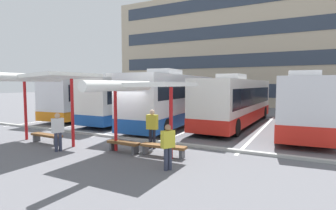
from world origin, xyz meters
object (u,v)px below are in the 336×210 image
coach_bus_3 (237,102)px  bench_2 (163,148)px  coach_bus_1 (134,99)px  waiting_passenger_2 (152,126)px  coach_bus_2 (173,100)px  waiting_shelter_0 (41,79)px  coach_bus_4 (301,104)px  waiting_passenger_0 (168,144)px  waiting_passenger_1 (58,129)px  bench_0 (47,136)px  bench_1 (124,144)px  waiting_shelter_1 (138,87)px  coach_bus_0 (102,97)px

coach_bus_3 → bench_2: (-0.66, -9.75, -1.29)m
coach_bus_1 → waiting_passenger_2: 9.33m
coach_bus_2 → waiting_shelter_0: 8.69m
coach_bus_4 → coach_bus_1: bearing=-176.4°
bench_2 → waiting_passenger_0: waiting_passenger_0 is taller
coach_bus_4 → waiting_passenger_0: bearing=-110.3°
bench_2 → waiting_passenger_1: 4.60m
bench_0 → bench_1: size_ratio=1.24×
waiting_shelter_1 → coach_bus_0: bearing=137.4°
coach_bus_0 → coach_bus_2: coach_bus_2 is taller
coach_bus_0 → waiting_shelter_1: coach_bus_0 is taller
coach_bus_0 → waiting_passenger_1: (7.04, -10.62, -0.81)m
waiting_shelter_1 → waiting_passenger_2: 2.21m
bench_2 → waiting_passenger_2: bearing=139.9°
coach_bus_2 → coach_bus_3: 4.56m
coach_bus_3 → bench_1: coach_bus_3 is taller
waiting_shelter_1 → bench_0: bearing=-178.1°
bench_2 → waiting_passenger_0: bearing=-56.3°
coach_bus_1 → coach_bus_0: bearing=164.8°
waiting_shelter_0 → bench_0: (0.00, 0.17, -2.78)m
waiting_passenger_0 → bench_2: bearing=123.7°
coach_bus_4 → waiting_passenger_0: size_ratio=7.26×
bench_0 → waiting_shelter_0: bearing=-90.0°
coach_bus_2 → coach_bus_1: bearing=169.1°
waiting_shelter_1 → waiting_passenger_0: waiting_shelter_1 is taller
waiting_shelter_0 → waiting_passenger_2: waiting_shelter_0 is taller
waiting_passenger_1 → bench_2: bearing=18.4°
waiting_shelter_0 → waiting_passenger_0: waiting_shelter_0 is taller
coach_bus_4 → waiting_passenger_1: bearing=-131.6°
coach_bus_2 → waiting_passenger_2: bearing=-71.7°
bench_2 → bench_1: bearing=-172.9°
waiting_shelter_1 → waiting_passenger_0: bearing=-27.9°
waiting_shelter_1 → coach_bus_4: bearing=58.6°
coach_bus_0 → waiting_passenger_1: 12.77m
coach_bus_4 → waiting_passenger_2: coach_bus_4 is taller
waiting_shelter_0 → coach_bus_0: bearing=117.7°
coach_bus_2 → waiting_passenger_0: size_ratio=7.04×
coach_bus_2 → coach_bus_4: (7.89, 1.49, -0.13)m
coach_bus_4 → waiting_shelter_0: size_ratio=2.18×
bench_0 → coach_bus_0: bearing=118.1°
waiting_passenger_1 → coach_bus_4: bearing=48.4°
coach_bus_3 → waiting_passenger_1: coach_bus_3 is taller
coach_bus_2 → waiting_passenger_2: (2.11, -6.38, -0.76)m
coach_bus_1 → coach_bus_4: bearing=3.6°
waiting_shelter_0 → waiting_shelter_1: (5.23, 0.34, -0.36)m
coach_bus_2 → waiting_shelter_1: coach_bus_2 is taller
waiting_shelter_0 → waiting_passenger_2: size_ratio=2.94×
bench_1 → bench_2: (1.80, 0.22, 0.01)m
coach_bus_4 → waiting_passenger_2: (-5.77, -7.86, -0.63)m
coach_bus_3 → bench_1: (-2.46, -9.97, -1.30)m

